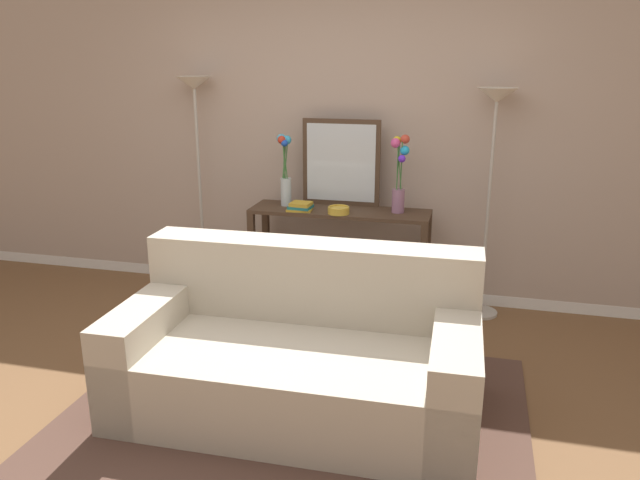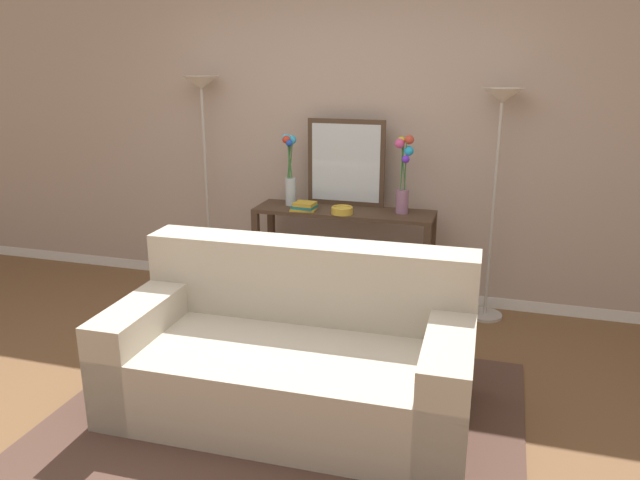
# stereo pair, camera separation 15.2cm
# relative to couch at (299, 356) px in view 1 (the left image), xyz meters

# --- Properties ---
(ground_plane) EXTENTS (16.00, 16.00, 0.02)m
(ground_plane) POSITION_rel_couch_xyz_m (-0.19, -0.24, -0.32)
(ground_plane) COLOR brown
(back_wall) EXTENTS (12.00, 0.15, 2.64)m
(back_wall) POSITION_rel_couch_xyz_m (-0.19, 1.84, 1.01)
(back_wall) COLOR white
(back_wall) RESTS_ON ground
(area_rug) EXTENTS (2.49, 2.01, 0.01)m
(area_rug) POSITION_rel_couch_xyz_m (0.00, -0.16, -0.30)
(area_rug) COLOR #51382D
(area_rug) RESTS_ON ground
(couch) EXTENTS (1.94, 1.02, 0.88)m
(couch) POSITION_rel_couch_xyz_m (0.00, 0.00, 0.00)
(couch) COLOR #BCB29E
(couch) RESTS_ON ground
(console_table) EXTENTS (1.36, 0.38, 0.79)m
(console_table) POSITION_rel_couch_xyz_m (-0.10, 1.45, 0.24)
(console_table) COLOR #473323
(console_table) RESTS_ON ground
(floor_lamp_left) EXTENTS (0.28, 0.28, 1.75)m
(floor_lamp_left) POSITION_rel_couch_xyz_m (-1.30, 1.59, 1.07)
(floor_lamp_left) COLOR #B7B2A8
(floor_lamp_left) RESTS_ON ground
(floor_lamp_right) EXTENTS (0.28, 0.28, 1.69)m
(floor_lamp_right) POSITION_rel_couch_xyz_m (0.98, 1.59, 1.02)
(floor_lamp_right) COLOR #B7B2A8
(floor_lamp_right) RESTS_ON ground
(wall_mirror) EXTENTS (0.60, 0.02, 0.66)m
(wall_mirror) POSITION_rel_couch_xyz_m (-0.13, 1.61, 0.81)
(wall_mirror) COLOR #473323
(wall_mirror) RESTS_ON console_table
(vase_tall_flowers) EXTENTS (0.11, 0.12, 0.55)m
(vase_tall_flowers) POSITION_rel_couch_xyz_m (-0.54, 1.49, 0.77)
(vase_tall_flowers) COLOR silver
(vase_tall_flowers) RESTS_ON console_table
(vase_short_flowers) EXTENTS (0.14, 0.11, 0.57)m
(vase_short_flowers) POSITION_rel_couch_xyz_m (0.34, 1.48, 0.76)
(vase_short_flowers) COLOR gray
(vase_short_flowers) RESTS_ON console_table
(fruit_bowl) EXTENTS (0.16, 0.16, 0.05)m
(fruit_bowl) POSITION_rel_couch_xyz_m (-0.08, 1.33, 0.51)
(fruit_bowl) COLOR gold
(fruit_bowl) RESTS_ON console_table
(book_stack) EXTENTS (0.20, 0.17, 0.06)m
(book_stack) POSITION_rel_couch_xyz_m (-0.38, 1.36, 0.51)
(book_stack) COLOR gold
(book_stack) RESTS_ON console_table
(book_row_under_console) EXTENTS (0.44, 0.18, 0.13)m
(book_row_under_console) POSITION_rel_couch_xyz_m (-0.44, 1.45, -0.25)
(book_row_under_console) COLOR #1E7075
(book_row_under_console) RESTS_ON ground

